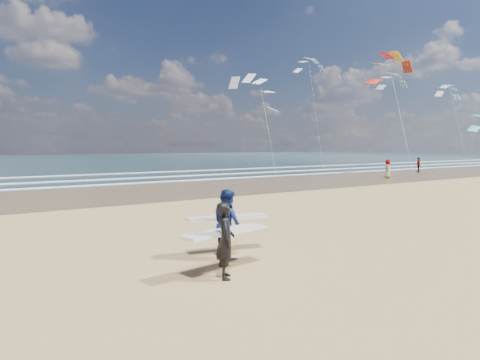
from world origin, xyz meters
TOP-DOWN VIEW (x-y plane):
  - wet_sand_strip at (20.00, 18.00)m, footprint 220.00×12.00m
  - ocean at (20.00, 72.00)m, footprint 220.00×100.00m
  - foam_breakers at (20.00, 28.10)m, footprint 220.00×11.70m
  - surfer_near at (-1.20, -0.30)m, footprint 2.26×1.17m
  - surfer_far at (-0.27, 1.09)m, footprint 2.26×1.29m
  - beachgoer_0 at (25.21, 15.56)m, footprint 0.95×0.93m
  - beachgoer_1 at (34.83, 19.01)m, footprint 0.92×0.91m
  - kite_0 at (27.47, 16.50)m, footprint 6.20×4.78m
  - kite_1 at (19.22, 25.31)m, footprint 6.10×4.77m
  - kite_2 at (40.23, 25.49)m, footprint 5.44×4.70m
  - kite_4 at (57.92, 28.26)m, footprint 5.79×4.74m
  - kite_5 at (32.39, 32.35)m, footprint 4.96×4.65m

SIDE VIEW (x-z plane):
  - wet_sand_strip at x=20.00m, z-range 0.00..0.01m
  - ocean at x=20.00m, z-range 0.00..0.02m
  - foam_breakers at x=20.00m, z-range 0.02..0.08m
  - beachgoer_1 at x=34.83m, z-range 0.00..1.56m
  - beachgoer_0 at x=25.21m, z-range 0.00..1.66m
  - surfer_near at x=-1.20m, z-range 0.02..1.72m
  - surfer_far at x=-0.27m, z-range 0.01..1.81m
  - kite_1 at x=19.22m, z-range 0.67..11.09m
  - kite_0 at x=27.47m, z-range 0.78..13.21m
  - kite_2 at x=40.23m, z-range 0.49..13.49m
  - kite_4 at x=57.92m, z-range 0.63..13.90m
  - kite_5 at x=32.39m, z-range 0.34..15.43m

